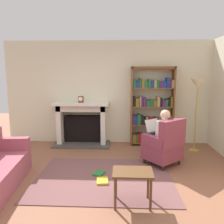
{
  "coord_description": "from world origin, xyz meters",
  "views": [
    {
      "loc": [
        0.31,
        -3.44,
        1.81
      ],
      "look_at": [
        0.1,
        1.2,
        1.05
      ],
      "focal_mm": 36.03,
      "sensor_mm": 36.0,
      "label": 1
    }
  ],
  "objects_px": {
    "armchair_reading": "(165,145)",
    "floor_lamp": "(197,90)",
    "bookshelf": "(152,108)",
    "fireplace": "(82,122)",
    "side_table": "(133,177)",
    "mantel_clock": "(81,99)",
    "seated_reader": "(161,134)"
  },
  "relations": [
    {
      "from": "mantel_clock",
      "to": "bookshelf",
      "type": "distance_m",
      "value": 1.84
    },
    {
      "from": "side_table",
      "to": "seated_reader",
      "type": "bearing_deg",
      "value": 67.42
    },
    {
      "from": "fireplace",
      "to": "side_table",
      "type": "distance_m",
      "value": 3.04
    },
    {
      "from": "side_table",
      "to": "bookshelf",
      "type": "bearing_deg",
      "value": 77.69
    },
    {
      "from": "bookshelf",
      "to": "floor_lamp",
      "type": "relative_size",
      "value": 1.17
    },
    {
      "from": "bookshelf",
      "to": "armchair_reading",
      "type": "xyz_separation_m",
      "value": [
        0.09,
        -1.38,
        -0.55
      ]
    },
    {
      "from": "fireplace",
      "to": "floor_lamp",
      "type": "bearing_deg",
      "value": -9.11
    },
    {
      "from": "fireplace",
      "to": "bookshelf",
      "type": "distance_m",
      "value": 1.86
    },
    {
      "from": "fireplace",
      "to": "bookshelf",
      "type": "xyz_separation_m",
      "value": [
        1.82,
        0.03,
        0.38
      ]
    },
    {
      "from": "fireplace",
      "to": "side_table",
      "type": "bearing_deg",
      "value": -66.64
    },
    {
      "from": "seated_reader",
      "to": "side_table",
      "type": "relative_size",
      "value": 2.04
    },
    {
      "from": "fireplace",
      "to": "bookshelf",
      "type": "relative_size",
      "value": 0.72
    },
    {
      "from": "mantel_clock",
      "to": "armchair_reading",
      "type": "height_order",
      "value": "mantel_clock"
    },
    {
      "from": "armchair_reading",
      "to": "floor_lamp",
      "type": "relative_size",
      "value": 0.56
    },
    {
      "from": "mantel_clock",
      "to": "armchair_reading",
      "type": "bearing_deg",
      "value": -33.14
    },
    {
      "from": "bookshelf",
      "to": "side_table",
      "type": "distance_m",
      "value": 2.94
    },
    {
      "from": "fireplace",
      "to": "mantel_clock",
      "type": "xyz_separation_m",
      "value": [
        0.0,
        -0.1,
        0.61
      ]
    },
    {
      "from": "mantel_clock",
      "to": "side_table",
      "type": "bearing_deg",
      "value": -65.87
    },
    {
      "from": "seated_reader",
      "to": "bookshelf",
      "type": "bearing_deg",
      "value": -129.51
    },
    {
      "from": "fireplace",
      "to": "floor_lamp",
      "type": "distance_m",
      "value": 2.96
    },
    {
      "from": "mantel_clock",
      "to": "floor_lamp",
      "type": "height_order",
      "value": "floor_lamp"
    },
    {
      "from": "fireplace",
      "to": "seated_reader",
      "type": "distance_m",
      "value": 2.23
    },
    {
      "from": "fireplace",
      "to": "seated_reader",
      "type": "height_order",
      "value": "seated_reader"
    },
    {
      "from": "side_table",
      "to": "floor_lamp",
      "type": "bearing_deg",
      "value": 55.83
    },
    {
      "from": "bookshelf",
      "to": "armchair_reading",
      "type": "relative_size",
      "value": 2.09
    },
    {
      "from": "fireplace",
      "to": "armchair_reading",
      "type": "xyz_separation_m",
      "value": [
        1.91,
        -1.35,
        -0.17
      ]
    },
    {
      "from": "mantel_clock",
      "to": "floor_lamp",
      "type": "bearing_deg",
      "value": -7.08
    },
    {
      "from": "side_table",
      "to": "floor_lamp",
      "type": "distance_m",
      "value": 3.02
    },
    {
      "from": "bookshelf",
      "to": "side_table",
      "type": "xyz_separation_m",
      "value": [
        -0.62,
        -2.82,
        -0.56
      ]
    },
    {
      "from": "bookshelf",
      "to": "seated_reader",
      "type": "relative_size",
      "value": 1.78
    },
    {
      "from": "seated_reader",
      "to": "floor_lamp",
      "type": "distance_m",
      "value": 1.51
    },
    {
      "from": "fireplace",
      "to": "side_table",
      "type": "height_order",
      "value": "fireplace"
    }
  ]
}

